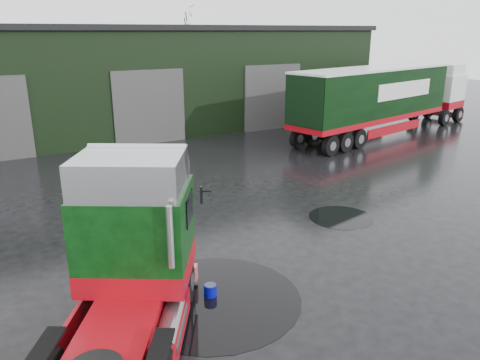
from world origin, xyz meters
name	(u,v)px	position (x,y,z in m)	size (l,w,h in m)	color
ground	(247,247)	(0.00, 0.00, 0.00)	(100.00, 100.00, 0.00)	black
warehouse	(118,77)	(2.00, 20.00, 3.16)	(32.40, 12.40, 6.30)	black
hero_tractor	(115,272)	(-4.50, -3.00, 1.84)	(2.51, 5.91, 3.67)	black
lorry_right	(372,103)	(13.60, 9.00, 2.03)	(2.67, 15.46, 4.06)	silver
wash_bucket	(210,290)	(-2.07, -1.85, 0.14)	(0.31, 0.31, 0.29)	#060997
tree_back_b	(175,57)	(10.00, 30.00, 3.75)	(4.40, 4.40, 7.50)	black
puddle_0	(214,299)	(-2.07, -2.02, 0.00)	(4.11, 4.11, 0.01)	black
puddle_1	(341,217)	(3.89, 0.38, 0.00)	(2.15, 2.15, 0.01)	black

